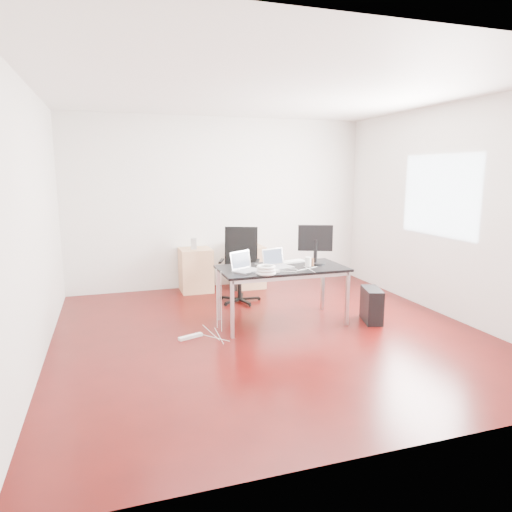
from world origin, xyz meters
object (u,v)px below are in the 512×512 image
object	(u,v)px
filing_cabinet_right	(248,267)
pc_tower	(372,305)
filing_cabinet_left	(196,270)
desk	(282,271)
office_chair	(240,261)

from	to	relation	value
filing_cabinet_right	pc_tower	bearing A→B (deg)	-65.78
filing_cabinet_right	filing_cabinet_left	bearing A→B (deg)	180.00
desk	office_chair	world-z (taller)	office_chair
filing_cabinet_left	filing_cabinet_right	distance (m)	0.88
filing_cabinet_left	pc_tower	bearing A→B (deg)	-49.77
filing_cabinet_right	pc_tower	size ratio (longest dim) A/B	1.56
desk	pc_tower	world-z (taller)	desk
desk	filing_cabinet_left	world-z (taller)	desk
filing_cabinet_left	desk	bearing A→B (deg)	-68.24
pc_tower	desk	bearing A→B (deg)	-179.16
desk	filing_cabinet_left	distance (m)	2.08
desk	filing_cabinet_right	world-z (taller)	desk
filing_cabinet_left	pc_tower	size ratio (longest dim) A/B	1.56
pc_tower	filing_cabinet_left	bearing A→B (deg)	147.06
desk	pc_tower	distance (m)	1.26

